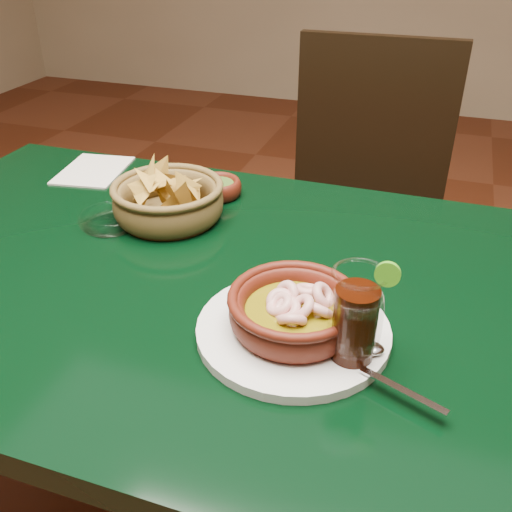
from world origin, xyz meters
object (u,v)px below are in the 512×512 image
(dining_table, at_px, (183,315))
(chip_basket, at_px, (168,200))
(cola_drink, at_px, (355,321))
(dining_chair, at_px, (359,212))
(shrimp_plate, at_px, (294,316))

(dining_table, distance_m, chip_basket, 0.22)
(dining_table, distance_m, cola_drink, 0.38)
(dining_chair, relative_size, chip_basket, 4.08)
(dining_chair, relative_size, shrimp_plate, 2.86)
(dining_table, relative_size, shrimp_plate, 3.52)
(cola_drink, bearing_deg, dining_table, 155.82)
(shrimp_plate, distance_m, chip_basket, 0.41)
(dining_chair, distance_m, chip_basket, 0.68)
(dining_table, bearing_deg, chip_basket, 121.02)
(dining_chair, distance_m, cola_drink, 0.90)
(dining_table, bearing_deg, cola_drink, -24.18)
(dining_table, xyz_separation_m, shrimp_plate, (0.22, -0.11, 0.13))
(chip_basket, bearing_deg, cola_drink, -35.94)
(dining_table, distance_m, dining_chair, 0.75)
(shrimp_plate, xyz_separation_m, chip_basket, (-0.31, 0.26, 0.01))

